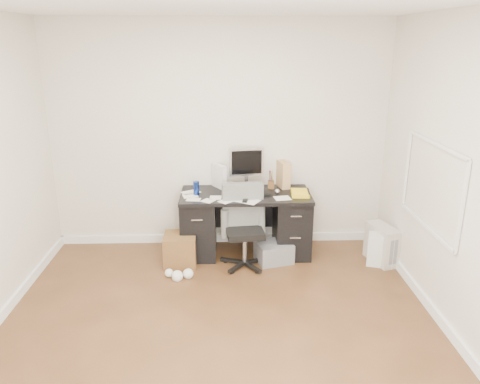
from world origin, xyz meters
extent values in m
plane|color=#432B15|center=(0.00, 0.00, 0.00)|extent=(4.00, 4.00, 0.00)
cube|color=beige|center=(0.00, 2.00, 1.35)|extent=(4.00, 0.02, 2.70)
cube|color=beige|center=(0.00, -2.00, 1.35)|extent=(4.00, 0.02, 2.70)
cube|color=beige|center=(2.00, 0.00, 1.35)|extent=(0.02, 4.00, 2.70)
cube|color=white|center=(0.00, 0.00, 2.70)|extent=(4.00, 4.00, 0.02)
cube|color=white|center=(0.00, 1.99, 0.05)|extent=(4.00, 0.03, 0.10)
cube|color=white|center=(1.99, 0.00, 0.05)|extent=(0.03, 4.00, 0.10)
cube|color=black|center=(0.30, 1.65, 0.73)|extent=(1.50, 0.70, 0.04)
cube|color=black|center=(-0.25, 1.65, 0.35)|extent=(0.40, 0.60, 0.71)
cube|color=black|center=(0.85, 1.65, 0.35)|extent=(0.40, 0.60, 0.71)
cube|color=black|center=(0.30, 1.98, 0.45)|extent=(0.70, 0.03, 0.51)
cube|color=black|center=(0.34, 1.60, 0.76)|extent=(0.49, 0.21, 0.03)
sphere|color=#B5B5BA|center=(0.66, 1.62, 0.78)|extent=(0.08, 0.08, 0.06)
cylinder|color=navy|center=(-0.27, 1.63, 0.83)|extent=(0.09, 0.09, 0.16)
cube|color=silver|center=(-0.01, 1.89, 0.89)|extent=(0.23, 0.27, 0.29)
cube|color=#AB7A53|center=(0.76, 1.91, 0.91)|extent=(0.19, 0.29, 0.32)
cube|color=yellow|center=(0.92, 1.58, 0.77)|extent=(0.22, 0.27, 0.04)
cube|color=#ADA89C|center=(1.85, 1.36, 0.22)|extent=(0.31, 0.47, 0.44)
cube|color=silver|center=(1.81, 1.26, 0.19)|extent=(0.33, 0.28, 0.38)
cube|color=#4D3117|center=(-0.45, 1.37, 0.18)|extent=(0.36, 0.36, 0.36)
cube|color=slate|center=(0.62, 1.41, 0.11)|extent=(0.46, 0.41, 0.23)
camera|label=1|loc=(0.07, -3.48, 2.44)|focal=35.00mm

